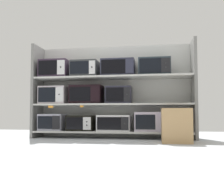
# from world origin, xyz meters

# --- Properties ---
(ground) EXTENTS (6.72, 6.00, 0.02)m
(ground) POSITION_xyz_m (0.00, -1.00, -0.01)
(ground) COLOR #B2B7BC
(back_panel) EXTENTS (2.92, 0.04, 1.67)m
(back_panel) POSITION_xyz_m (0.00, 0.25, 0.83)
(back_panel) COLOR #B2B2AD
(back_panel) RESTS_ON ground
(upright_left) EXTENTS (0.05, 0.46, 1.67)m
(upright_left) POSITION_xyz_m (-1.39, 0.00, 0.83)
(upright_left) COLOR slate
(upright_left) RESTS_ON ground
(upright_right) EXTENTS (0.05, 0.46, 1.67)m
(upright_right) POSITION_xyz_m (1.39, 0.00, 0.83)
(upright_right) COLOR slate
(upright_right) RESTS_ON ground
(shelf_0) EXTENTS (2.72, 0.46, 0.03)m
(shelf_0) POSITION_xyz_m (0.00, 0.00, 0.11)
(shelf_0) COLOR beige
(shelf_0) RESTS_ON ground
(microwave_0) EXTENTS (0.43, 0.39, 0.29)m
(microwave_0) POSITION_xyz_m (-1.09, -0.00, 0.27)
(microwave_0) COLOR #9D9DAE
(microwave_0) RESTS_ON shelf_0
(microwave_1) EXTENTS (0.46, 0.36, 0.27)m
(microwave_1) POSITION_xyz_m (-0.56, -0.00, 0.26)
(microwave_1) COLOR black
(microwave_1) RESTS_ON shelf_0
(microwave_2) EXTENTS (0.56, 0.40, 0.27)m
(microwave_2) POSITION_xyz_m (0.04, -0.00, 0.26)
(microwave_2) COLOR silver
(microwave_2) RESTS_ON shelf_0
(microwave_3) EXTENTS (0.48, 0.40, 0.33)m
(microwave_3) POSITION_xyz_m (0.65, -0.00, 0.29)
(microwave_3) COLOR #BCB0C3
(microwave_3) RESTS_ON shelf_0
(shelf_1) EXTENTS (2.72, 0.46, 0.03)m
(shelf_1) POSITION_xyz_m (0.00, 0.00, 0.58)
(shelf_1) COLOR beige
(microwave_4) EXTENTS (0.48, 0.40, 0.31)m
(microwave_4) POSITION_xyz_m (-1.06, -0.00, 0.76)
(microwave_4) COLOR #BAB0B6
(microwave_4) RESTS_ON shelf_1
(microwave_5) EXTENTS (0.56, 0.36, 0.33)m
(microwave_5) POSITION_xyz_m (-0.46, -0.00, 0.76)
(microwave_5) COLOR black
(microwave_5) RESTS_ON shelf_1
(microwave_6) EXTENTS (0.44, 0.34, 0.30)m
(microwave_6) POSITION_xyz_m (0.12, -0.00, 0.75)
(microwave_6) COLOR #282736
(microwave_6) RESTS_ON shelf_1
(price_tag_0) EXTENTS (0.09, 0.00, 0.04)m
(price_tag_0) POSITION_xyz_m (-1.03, -0.23, 0.54)
(price_tag_0) COLOR orange
(price_tag_1) EXTENTS (0.06, 0.00, 0.03)m
(price_tag_1) POSITION_xyz_m (-0.48, -0.23, 0.55)
(price_tag_1) COLOR orange
(shelf_2) EXTENTS (2.72, 0.46, 0.03)m
(shelf_2) POSITION_xyz_m (0.00, 0.00, 1.06)
(shelf_2) COLOR beige
(microwave_7) EXTENTS (0.51, 0.43, 0.32)m
(microwave_7) POSITION_xyz_m (-1.04, -0.00, 1.23)
(microwave_7) COLOR #342637
(microwave_7) RESTS_ON shelf_2
(microwave_8) EXTENTS (0.47, 0.43, 0.29)m
(microwave_8) POSITION_xyz_m (-0.48, -0.00, 1.22)
(microwave_8) COLOR #323537
(microwave_8) RESTS_ON shelf_2
(microwave_9) EXTENTS (0.58, 0.38, 0.30)m
(microwave_9) POSITION_xyz_m (0.11, -0.00, 1.22)
(microwave_9) COLOR #272838
(microwave_9) RESTS_ON shelf_2
(microwave_10) EXTENTS (0.54, 0.35, 0.30)m
(microwave_10) POSITION_xyz_m (0.74, -0.00, 1.22)
(microwave_10) COLOR #273239
(microwave_10) RESTS_ON shelf_2
(shipping_carton) EXTENTS (0.43, 0.43, 0.50)m
(shipping_carton) POSITION_xyz_m (1.05, -0.54, 0.25)
(shipping_carton) COLOR tan
(shipping_carton) RESTS_ON ground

